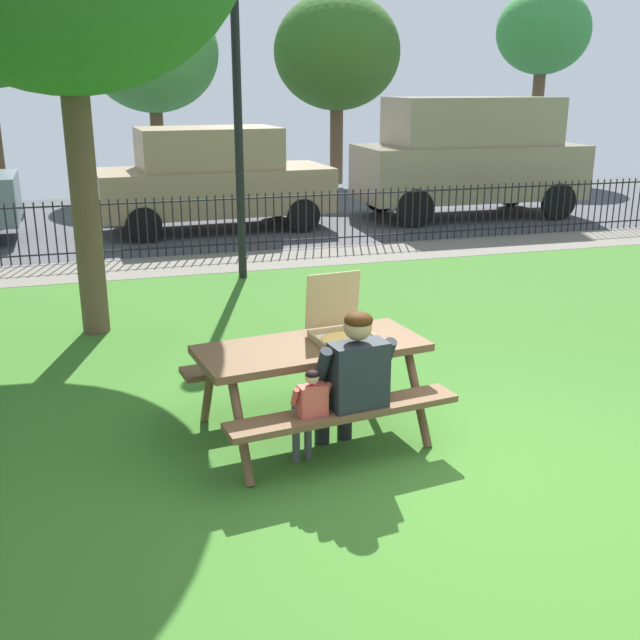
% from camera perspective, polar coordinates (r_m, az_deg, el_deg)
% --- Properties ---
extents(ground, '(28.00, 12.03, 0.02)m').
position_cam_1_polar(ground, '(7.43, 4.49, -4.35)').
color(ground, '#396F25').
extents(cobblestone_walkway, '(28.00, 1.40, 0.01)m').
position_cam_1_polar(cobblestone_walkway, '(12.32, -4.30, 4.53)').
color(cobblestone_walkway, slate).
extents(street_asphalt, '(28.00, 7.30, 0.01)m').
position_cam_1_polar(street_asphalt, '(16.52, -7.55, 7.74)').
color(street_asphalt, '#424247').
extents(picnic_table_foreground, '(1.98, 1.71, 0.79)m').
position_cam_1_polar(picnic_table_foreground, '(6.03, -0.63, -3.42)').
color(picnic_table_foreground, brown).
rests_on(picnic_table_foreground, ground).
extents(pizza_box_open, '(0.52, 0.56, 0.52)m').
position_cam_1_polar(pizza_box_open, '(6.06, 1.61, -0.59)').
color(pizza_box_open, tan).
rests_on(pizza_box_open, picnic_table_foreground).
extents(adult_at_table, '(0.63, 0.63, 1.19)m').
position_cam_1_polar(adult_at_table, '(5.62, 2.44, -4.35)').
color(adult_at_table, black).
rests_on(adult_at_table, ground).
extents(child_at_table, '(0.31, 0.30, 0.80)m').
position_cam_1_polar(child_at_table, '(5.52, -0.83, -6.61)').
color(child_at_table, '#484848').
rests_on(child_at_table, ground).
extents(iron_fence_streetside, '(18.34, 0.03, 0.98)m').
position_cam_1_polar(iron_fence_streetside, '(12.89, -5.02, 7.37)').
color(iron_fence_streetside, black).
rests_on(iron_fence_streetside, ground).
extents(lamp_post_walkway, '(0.28, 0.28, 4.51)m').
position_cam_1_polar(lamp_post_walkway, '(10.88, -6.28, 17.23)').
color(lamp_post_walkway, black).
rests_on(lamp_post_walkway, ground).
extents(parked_car_left, '(4.49, 2.10, 1.94)m').
position_cam_1_polar(parked_car_left, '(14.90, -8.05, 10.60)').
color(parked_car_left, '#9D815F').
rests_on(parked_car_left, ground).
extents(parked_car_center, '(4.73, 2.12, 2.46)m').
position_cam_1_polar(parked_car_center, '(16.55, 11.22, 12.16)').
color(parked_car_center, gray).
rests_on(parked_car_center, ground).
extents(far_tree_center, '(3.34, 3.34, 4.99)m').
position_cam_1_polar(far_tree_center, '(20.71, -12.53, 19.10)').
color(far_tree_center, brown).
rests_on(far_tree_center, ground).
extents(far_tree_midright, '(3.42, 3.42, 5.08)m').
position_cam_1_polar(far_tree_midright, '(21.66, 1.29, 19.52)').
color(far_tree_midright, brown).
rests_on(far_tree_midright, ground).
extents(far_tree_right, '(2.70, 2.70, 5.38)m').
position_cam_1_polar(far_tree_right, '(24.34, 16.47, 20.03)').
color(far_tree_right, brown).
rests_on(far_tree_right, ground).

